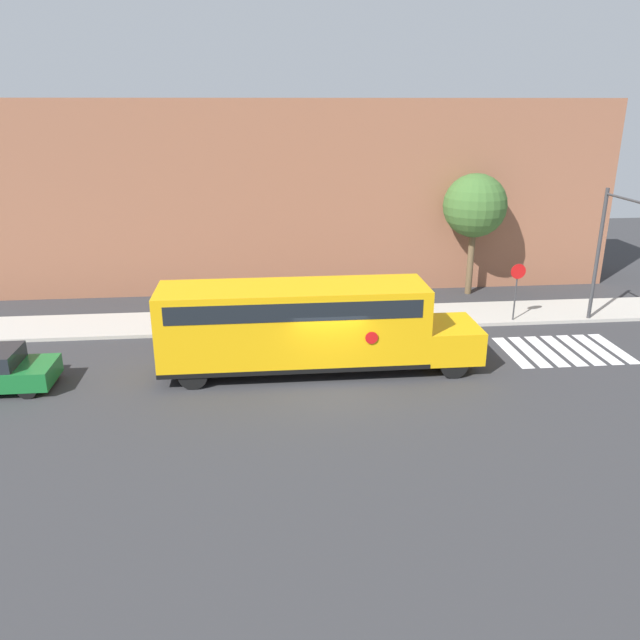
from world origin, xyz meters
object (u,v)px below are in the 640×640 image
school_bus (304,323)px  traffic_light (615,240)px  tree_near_sidewalk (475,206)px  stop_sign (517,285)px

school_bus → traffic_light: bearing=13.4°
tree_near_sidewalk → traffic_light: bearing=-55.4°
stop_sign → traffic_light: (3.48, -1.18, 2.14)m
stop_sign → tree_near_sidewalk: size_ratio=0.45×
traffic_light → tree_near_sidewalk: 7.08m
stop_sign → tree_near_sidewalk: tree_near_sidewalk is taller
stop_sign → traffic_light: 4.26m
traffic_light → tree_near_sidewalk: (-4.01, 5.81, 0.56)m
school_bus → stop_sign: size_ratio=4.23×
tree_near_sidewalk → school_bus: bearing=-135.5°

